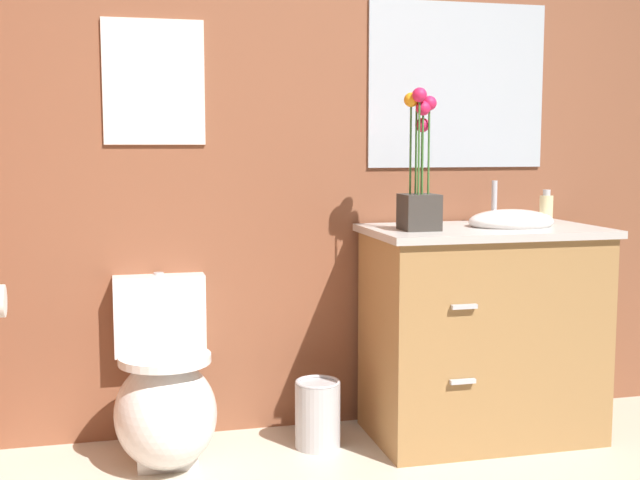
{
  "coord_description": "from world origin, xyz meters",
  "views": [
    {
      "loc": [
        -0.88,
        -1.58,
        1.2
      ],
      "look_at": [
        -0.12,
        1.44,
        0.84
      ],
      "focal_mm": 46.6,
      "sensor_mm": 36.0,
      "label": 1
    }
  ],
  "objects_px": {
    "soap_bottle": "(546,209)",
    "wall_mirror": "(457,85)",
    "toilet": "(165,399)",
    "wall_poster": "(154,82)",
    "vanity_cabinet": "(482,329)",
    "flower_vase": "(420,182)",
    "trash_bin": "(318,414)"
  },
  "relations": [
    {
      "from": "soap_bottle",
      "to": "wall_mirror",
      "type": "distance_m",
      "value": 0.65
    },
    {
      "from": "toilet",
      "to": "soap_bottle",
      "type": "xyz_separation_m",
      "value": [
        1.57,
        0.0,
        0.69
      ]
    },
    {
      "from": "wall_poster",
      "to": "wall_mirror",
      "type": "relative_size",
      "value": 0.61
    },
    {
      "from": "toilet",
      "to": "wall_mirror",
      "type": "bearing_deg",
      "value": 11.79
    },
    {
      "from": "vanity_cabinet",
      "to": "soap_bottle",
      "type": "xyz_separation_m",
      "value": [
        0.29,
        0.03,
        0.49
      ]
    },
    {
      "from": "toilet",
      "to": "flower_vase",
      "type": "relative_size",
      "value": 1.26
    },
    {
      "from": "wall_mirror",
      "to": "vanity_cabinet",
      "type": "bearing_deg",
      "value": -89.48
    },
    {
      "from": "wall_poster",
      "to": "toilet",
      "type": "bearing_deg",
      "value": -90.0
    },
    {
      "from": "trash_bin",
      "to": "wall_poster",
      "type": "bearing_deg",
      "value": 155.76
    },
    {
      "from": "trash_bin",
      "to": "wall_poster",
      "type": "xyz_separation_m",
      "value": [
        -0.6,
        0.27,
        1.3
      ]
    },
    {
      "from": "toilet",
      "to": "wall_mirror",
      "type": "height_order",
      "value": "wall_mirror"
    },
    {
      "from": "soap_bottle",
      "to": "flower_vase",
      "type": "bearing_deg",
      "value": -172.74
    },
    {
      "from": "flower_vase",
      "to": "wall_poster",
      "type": "relative_size",
      "value": 1.12
    },
    {
      "from": "toilet",
      "to": "wall_poster",
      "type": "distance_m",
      "value": 1.23
    },
    {
      "from": "vanity_cabinet",
      "to": "flower_vase",
      "type": "relative_size",
      "value": 1.92
    },
    {
      "from": "toilet",
      "to": "trash_bin",
      "type": "relative_size",
      "value": 2.54
    },
    {
      "from": "soap_bottle",
      "to": "wall_mirror",
      "type": "xyz_separation_m",
      "value": [
        -0.29,
        0.26,
        0.52
      ]
    },
    {
      "from": "vanity_cabinet",
      "to": "soap_bottle",
      "type": "distance_m",
      "value": 0.57
    },
    {
      "from": "flower_vase",
      "to": "soap_bottle",
      "type": "height_order",
      "value": "flower_vase"
    },
    {
      "from": "vanity_cabinet",
      "to": "trash_bin",
      "type": "xyz_separation_m",
      "value": [
        -0.69,
        0.03,
        -0.31
      ]
    },
    {
      "from": "vanity_cabinet",
      "to": "wall_mirror",
      "type": "xyz_separation_m",
      "value": [
        -0.0,
        0.29,
        1.0
      ]
    },
    {
      "from": "vanity_cabinet",
      "to": "soap_bottle",
      "type": "bearing_deg",
      "value": 5.92
    },
    {
      "from": "flower_vase",
      "to": "soap_bottle",
      "type": "xyz_separation_m",
      "value": [
        0.59,
        0.08,
        -0.12
      ]
    },
    {
      "from": "soap_bottle",
      "to": "trash_bin",
      "type": "height_order",
      "value": "soap_bottle"
    },
    {
      "from": "wall_mirror",
      "to": "toilet",
      "type": "bearing_deg",
      "value": -168.21
    },
    {
      "from": "trash_bin",
      "to": "toilet",
      "type": "bearing_deg",
      "value": 179.93
    },
    {
      "from": "vanity_cabinet",
      "to": "wall_poster",
      "type": "xyz_separation_m",
      "value": [
        -1.28,
        0.29,
        1.0
      ]
    },
    {
      "from": "wall_poster",
      "to": "wall_mirror",
      "type": "distance_m",
      "value": 1.28
    },
    {
      "from": "flower_vase",
      "to": "trash_bin",
      "type": "height_order",
      "value": "flower_vase"
    },
    {
      "from": "vanity_cabinet",
      "to": "trash_bin",
      "type": "distance_m",
      "value": 0.75
    },
    {
      "from": "flower_vase",
      "to": "soap_bottle",
      "type": "distance_m",
      "value": 0.61
    },
    {
      "from": "soap_bottle",
      "to": "wall_poster",
      "type": "bearing_deg",
      "value": 170.48
    }
  ]
}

